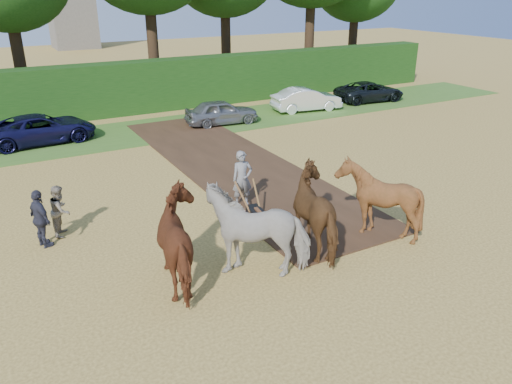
# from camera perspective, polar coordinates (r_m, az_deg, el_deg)

# --- Properties ---
(ground) EXTENTS (120.00, 120.00, 0.00)m
(ground) POSITION_cam_1_polar(r_m,az_deg,el_deg) (15.21, 4.18, -5.55)
(ground) COLOR gold
(ground) RESTS_ON ground
(earth_strip) EXTENTS (4.50, 17.00, 0.05)m
(earth_strip) POSITION_cam_1_polar(r_m,az_deg,el_deg) (21.46, -2.64, 3.16)
(earth_strip) COLOR #472D1C
(earth_strip) RESTS_ON ground
(grass_verge) EXTENTS (50.00, 5.00, 0.03)m
(grass_verge) POSITION_cam_1_polar(r_m,az_deg,el_deg) (27.19, -12.19, 6.85)
(grass_verge) COLOR #38601E
(grass_verge) RESTS_ON ground
(hedgerow) EXTENTS (46.00, 1.60, 3.00)m
(hedgerow) POSITION_cam_1_polar(r_m,az_deg,el_deg) (31.10, -14.99, 11.36)
(hedgerow) COLOR #14380F
(hedgerow) RESTS_ON ground
(spectator_near) EXTENTS (0.86, 0.95, 1.60)m
(spectator_near) POSITION_cam_1_polar(r_m,az_deg,el_deg) (16.34, -21.44, -1.95)
(spectator_near) COLOR tan
(spectator_near) RESTS_ON ground
(spectator_far) EXTENTS (0.76, 1.13, 1.78)m
(spectator_far) POSITION_cam_1_polar(r_m,az_deg,el_deg) (15.75, -23.41, -2.84)
(spectator_far) COLOR #2A2A38
(spectator_far) RESTS_ON ground
(plough_team) EXTENTS (8.02, 5.59, 2.38)m
(plough_team) POSITION_cam_1_polar(r_m,az_deg,el_deg) (13.91, 3.84, -2.91)
(plough_team) COLOR brown
(plough_team) RESTS_ON ground
(parked_cars) EXTENTS (35.22, 3.38, 1.41)m
(parked_cars) POSITION_cam_1_polar(r_m,az_deg,el_deg) (27.17, -11.92, 8.32)
(parked_cars) COLOR #B0B1B7
(parked_cars) RESTS_ON ground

